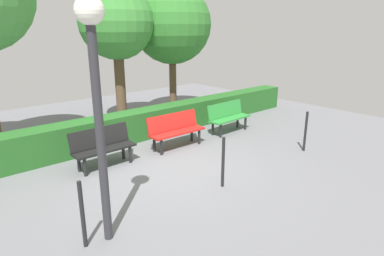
% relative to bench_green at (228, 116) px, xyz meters
% --- Properties ---
extents(ground_plane, '(16.00, 16.00, 0.00)m').
position_rel_bench_green_xyz_m(ground_plane, '(2.88, 0.77, -0.48)').
color(ground_plane, slate).
extents(bench_green, '(1.42, 0.50, 0.86)m').
position_rel_bench_green_xyz_m(bench_green, '(0.00, 0.00, 0.00)').
color(bench_green, '#2D8C38').
rests_on(bench_green, ground_plane).
extents(bench_red, '(1.52, 0.49, 0.86)m').
position_rel_bench_green_xyz_m(bench_red, '(1.95, 0.01, 0.00)').
color(bench_red, red).
rests_on(bench_red, ground_plane).
extents(bench_black, '(1.37, 0.48, 0.86)m').
position_rel_bench_green_xyz_m(bench_black, '(3.91, -0.08, -0.00)').
color(bench_black, black).
rests_on(bench_black, ground_plane).
extents(hedge_row, '(11.38, 0.62, 0.78)m').
position_rel_bench_green_xyz_m(hedge_row, '(1.94, -1.20, -0.09)').
color(hedge_row, '#266023').
rests_on(hedge_row, ground_plane).
extents(tree_near, '(2.57, 2.57, 4.32)m').
position_rel_bench_green_xyz_m(tree_near, '(-0.06, -2.66, 2.54)').
color(tree_near, brown).
rests_on(tree_near, ground_plane).
extents(tree_mid, '(2.22, 2.22, 4.22)m').
position_rel_bench_green_xyz_m(tree_mid, '(1.88, -2.82, 2.59)').
color(tree_mid, brown).
rests_on(tree_mid, ground_plane).
extents(railing_post_near, '(0.06, 0.06, 1.00)m').
position_rel_bench_green_xyz_m(railing_post_near, '(-0.27, 2.33, 0.02)').
color(railing_post_near, black).
rests_on(railing_post_near, ground_plane).
extents(railing_post_mid, '(0.06, 0.06, 1.00)m').
position_rel_bench_green_xyz_m(railing_post_mid, '(2.65, 2.33, 0.02)').
color(railing_post_mid, black).
rests_on(railing_post_mid, ground_plane).
extents(railing_post_far, '(0.06, 0.06, 1.00)m').
position_rel_bench_green_xyz_m(railing_post_far, '(5.41, 2.33, 0.02)').
color(railing_post_far, black).
rests_on(railing_post_far, ground_plane).
extents(lamp_post, '(0.36, 0.36, 3.31)m').
position_rel_bench_green_xyz_m(lamp_post, '(5.08, 2.37, 1.87)').
color(lamp_post, '#2D2D33').
rests_on(lamp_post, ground_plane).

